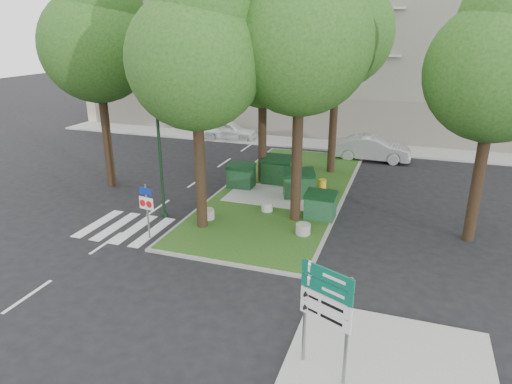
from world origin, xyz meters
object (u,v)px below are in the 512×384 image
at_px(tree_median_near_right, 304,28).
at_px(traffic_sign_pole, 147,204).
at_px(litter_bin, 322,186).
at_px(car_silver, 372,148).
at_px(directional_sign, 326,305).
at_px(tree_median_mid, 265,49).
at_px(street_lamp, 159,142).
at_px(dumpster_d, 320,205).
at_px(bollard_mid, 267,207).
at_px(tree_median_near_left, 198,47).
at_px(dumpster_b, 277,170).
at_px(tree_street_left, 98,35).
at_px(dumpster_a, 241,176).
at_px(car_white, 228,130).
at_px(dumpster_c, 299,184).
at_px(tree_median_far, 341,21).
at_px(bollard_left, 208,214).
at_px(bollard_right, 303,229).
at_px(tree_street_right, 502,58).

xyz_separation_m(tree_median_near_right, traffic_sign_pole, (-5.21, -3.60, -6.52)).
relative_size(litter_bin, car_silver, 0.15).
distance_m(tree_median_near_right, directional_sign, 11.15).
xyz_separation_m(tree_median_mid, street_lamp, (-2.77, -5.92, -3.58)).
bearing_deg(dumpster_d, traffic_sign_pole, -145.34).
relative_size(tree_median_near_right, car_silver, 2.43).
xyz_separation_m(street_lamp, traffic_sign_pole, (0.57, -2.18, -1.93)).
height_order(dumpster_d, bollard_mid, dumpster_d).
relative_size(tree_median_near_right, tree_median_mid, 1.15).
relative_size(tree_median_near_left, dumpster_b, 6.52).
bearing_deg(tree_median_mid, tree_street_left, -158.20).
relative_size(dumpster_a, car_white, 0.32).
distance_m(dumpster_d, street_lamp, 7.44).
bearing_deg(dumpster_c, tree_median_far, 60.16).
bearing_deg(tree_street_left, tree_median_near_right, -8.13).
bearing_deg(directional_sign, tree_median_near_left, 157.12).
bearing_deg(dumpster_b, traffic_sign_pole, -109.54).
xyz_separation_m(bollard_left, litter_bin, (4.07, 4.93, 0.14)).
height_order(dumpster_d, car_silver, car_silver).
bearing_deg(car_silver, bollard_mid, 160.50).
distance_m(tree_median_far, bollard_right, 12.00).
bearing_deg(street_lamp, traffic_sign_pole, -75.41).
height_order(tree_median_near_left, litter_bin, tree_median_near_left).
bearing_deg(traffic_sign_pole, tree_street_left, 146.13).
distance_m(tree_median_far, directional_sign, 17.83).
relative_size(tree_median_near_left, bollard_left, 17.64).
height_order(bollard_left, car_white, car_white).
height_order(dumpster_b, traffic_sign_pole, traffic_sign_pole).
bearing_deg(bollard_mid, tree_median_near_right, -16.14).
relative_size(dumpster_b, dumpster_d, 1.20).
relative_size(tree_street_left, dumpster_a, 7.98).
bearing_deg(street_lamp, car_silver, 57.74).
xyz_separation_m(tree_median_near_left, car_white, (-5.22, 15.36, -6.58)).
xyz_separation_m(dumpster_d, litter_bin, (-0.55, 3.24, -0.24)).
xyz_separation_m(dumpster_b, bollard_right, (2.83, -5.90, -0.50)).
relative_size(tree_street_right, car_white, 2.34).
distance_m(tree_median_near_left, tree_street_left, 7.83).
height_order(dumpster_b, car_white, dumpster_b).
bearing_deg(tree_street_right, dumpster_b, 156.82).
bearing_deg(car_white, dumpster_b, -149.69).
bearing_deg(tree_median_near_right, dumpster_c, 103.12).
height_order(dumpster_c, dumpster_d, dumpster_c).
bearing_deg(tree_median_near_left, tree_street_left, 153.43).
height_order(tree_median_near_right, traffic_sign_pole, tree_median_near_right).
xyz_separation_m(tree_median_near_left, tree_street_right, (10.50, 2.50, -0.33)).
distance_m(dumpster_a, bollard_left, 4.45).
xyz_separation_m(tree_median_near_right, car_silver, (2.10, 11.05, -7.21)).
distance_m(tree_median_far, dumpster_a, 9.63).
bearing_deg(tree_street_left, traffic_sign_pole, -43.94).
bearing_deg(tree_median_far, street_lamp, -123.81).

